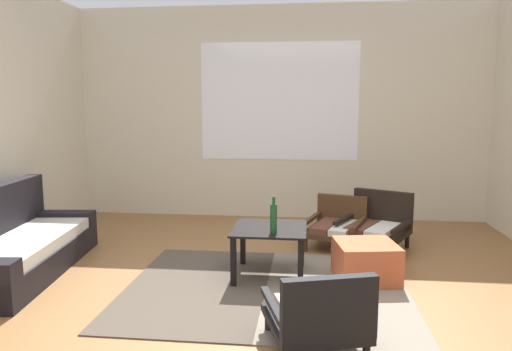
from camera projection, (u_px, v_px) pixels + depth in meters
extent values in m
plane|color=olive|center=(250.00, 315.00, 3.29)|extent=(7.80, 7.80, 0.00)
cube|color=beige|center=(279.00, 114.00, 6.11)|extent=(5.60, 0.12, 2.70)
cube|color=white|center=(279.00, 102.00, 6.03)|extent=(2.00, 0.01, 1.48)
cube|color=#4C4238|center=(198.00, 286.00, 3.81)|extent=(1.11, 1.83, 0.01)
cube|color=gray|center=(337.00, 291.00, 3.69)|extent=(1.11, 1.83, 0.01)
cube|color=black|center=(25.00, 260.00, 4.11)|extent=(0.87, 1.83, 0.23)
cube|color=beige|center=(27.00, 242.00, 4.08)|extent=(0.75, 1.64, 0.10)
cube|color=black|center=(62.00, 229.00, 4.88)|extent=(0.69, 0.26, 0.37)
cube|color=black|center=(270.00, 229.00, 3.98)|extent=(0.61, 0.62, 0.02)
cube|color=black|center=(243.00, 243.00, 4.31)|extent=(0.04, 0.04, 0.41)
cube|color=black|center=(302.00, 245.00, 4.25)|extent=(0.04, 0.04, 0.41)
cube|color=black|center=(233.00, 262.00, 3.78)|extent=(0.04, 0.04, 0.41)
cube|color=black|center=(301.00, 265.00, 3.72)|extent=(0.04, 0.04, 0.41)
cylinder|color=#472D19|center=(351.00, 250.00, 4.55)|extent=(0.04, 0.04, 0.14)
cylinder|color=#472D19|center=(305.00, 245.00, 4.73)|extent=(0.04, 0.04, 0.14)
cylinder|color=#472D19|center=(362.00, 236.00, 5.05)|extent=(0.04, 0.04, 0.14)
cylinder|color=#472D19|center=(321.00, 232.00, 5.23)|extent=(0.04, 0.04, 0.14)
cube|color=#472D19|center=(335.00, 231.00, 4.88)|extent=(0.70, 0.76, 0.05)
cube|color=silver|center=(344.00, 227.00, 4.81)|extent=(0.34, 0.60, 0.06)
cube|color=brown|center=(326.00, 226.00, 4.89)|extent=(0.34, 0.60, 0.06)
cube|color=#472D19|center=(342.00, 209.00, 5.11)|extent=(0.53, 0.23, 0.30)
cube|color=#472D19|center=(359.00, 223.00, 4.76)|extent=(0.23, 0.62, 0.04)
cube|color=#472D19|center=(312.00, 218.00, 4.96)|extent=(0.23, 0.62, 0.04)
cylinder|color=black|center=(268.00, 321.00, 3.04)|extent=(0.04, 0.04, 0.13)
cylinder|color=black|center=(335.00, 316.00, 3.13)|extent=(0.04, 0.04, 0.13)
cube|color=black|center=(314.00, 323.00, 2.83)|extent=(0.68, 0.71, 0.05)
cube|color=beige|center=(298.00, 314.00, 2.82)|extent=(0.32, 0.55, 0.06)
cube|color=brown|center=(328.00, 311.00, 2.86)|extent=(0.32, 0.55, 0.06)
cube|color=black|center=(329.00, 309.00, 2.55)|extent=(0.53, 0.22, 0.35)
cube|color=black|center=(274.00, 307.00, 2.77)|extent=(0.21, 0.57, 0.04)
cube|color=black|center=(353.00, 301.00, 2.86)|extent=(0.21, 0.57, 0.04)
cylinder|color=black|center=(391.00, 253.00, 4.44)|extent=(0.04, 0.04, 0.15)
cylinder|color=black|center=(337.00, 244.00, 4.74)|extent=(0.04, 0.04, 0.15)
cylinder|color=black|center=(407.00, 241.00, 4.86)|extent=(0.04, 0.04, 0.15)
cylinder|color=black|center=(357.00, 233.00, 5.16)|extent=(0.04, 0.04, 0.15)
cube|color=black|center=(373.00, 233.00, 4.79)|extent=(0.83, 0.82, 0.05)
cube|color=silver|center=(383.00, 230.00, 4.70)|extent=(0.43, 0.57, 0.06)
cube|color=brown|center=(362.00, 227.00, 4.82)|extent=(0.43, 0.57, 0.06)
cube|color=black|center=(383.00, 208.00, 4.98)|extent=(0.58, 0.35, 0.37)
cube|color=black|center=(402.00, 226.00, 4.61)|extent=(0.31, 0.55, 0.04)
cube|color=black|center=(346.00, 218.00, 4.93)|extent=(0.31, 0.55, 0.04)
cube|color=#BC5633|center=(366.00, 262.00, 3.92)|extent=(0.55, 0.55, 0.32)
cylinder|color=#194723|center=(274.00, 219.00, 3.79)|extent=(0.06, 0.06, 0.23)
cylinder|color=#194723|center=(274.00, 201.00, 3.77)|extent=(0.03, 0.03, 0.06)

